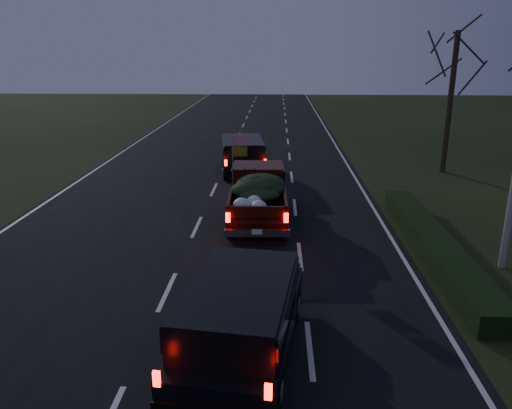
# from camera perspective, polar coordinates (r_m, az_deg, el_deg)

# --- Properties ---
(ground) EXTENTS (120.00, 120.00, 0.00)m
(ground) POSITION_cam_1_polar(r_m,az_deg,el_deg) (13.56, -10.11, -9.81)
(ground) COLOR black
(ground) RESTS_ON ground
(road_asphalt) EXTENTS (14.00, 120.00, 0.02)m
(road_asphalt) POSITION_cam_1_polar(r_m,az_deg,el_deg) (13.56, -10.11, -9.77)
(road_asphalt) COLOR black
(road_asphalt) RESTS_ON ground
(hedge_row) EXTENTS (1.00, 10.00, 0.60)m
(hedge_row) POSITION_cam_1_polar(r_m,az_deg,el_deg) (16.62, 19.65, -4.24)
(hedge_row) COLOR black
(hedge_row) RESTS_ON ground
(bare_tree_far) EXTENTS (3.60, 3.60, 7.00)m
(bare_tree_far) POSITION_cam_1_polar(r_m,az_deg,el_deg) (27.19, 21.69, 14.28)
(bare_tree_far) COLOR black
(bare_tree_far) RESTS_ON ground
(pickup_truck) EXTENTS (2.22, 5.43, 2.82)m
(pickup_truck) POSITION_cam_1_polar(r_m,az_deg,el_deg) (18.57, 0.21, 1.49)
(pickup_truck) COLOR #3A1008
(pickup_truck) RESTS_ON ground
(lead_suv) EXTENTS (2.66, 5.18, 1.43)m
(lead_suv) POSITION_cam_1_polar(r_m,az_deg,el_deg) (25.76, -1.52, 6.03)
(lead_suv) COLOR black
(lead_suv) RESTS_ON ground
(rear_suv) EXTENTS (2.68, 5.12, 1.41)m
(rear_suv) POSITION_cam_1_polar(r_m,az_deg,el_deg) (10.30, -1.75, -12.11)
(rear_suv) COLOR black
(rear_suv) RESTS_ON ground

